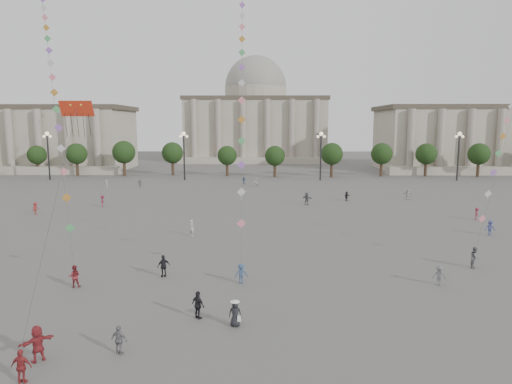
{
  "coord_description": "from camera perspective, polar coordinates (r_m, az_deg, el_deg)",
  "views": [
    {
      "loc": [
        1.93,
        -29.99,
        12.19
      ],
      "look_at": [
        1.46,
        12.0,
        5.96
      ],
      "focal_mm": 32.0,
      "sensor_mm": 36.0,
      "label": 1
    }
  ],
  "objects": [
    {
      "name": "tourist_2",
      "position": [
        27.31,
        -25.64,
        -16.7
      ],
      "size": [
        1.69,
        1.65,
        1.93
      ],
      "primitive_type": "imported",
      "rotation": [
        0.0,
        0.0,
        3.9
      ],
      "color": "maroon",
      "rests_on": "ground"
    },
    {
      "name": "person_crowd_7",
      "position": [
        79.01,
        18.42,
        -0.25
      ],
      "size": [
        1.65,
        1.0,
        1.7
      ],
      "primitive_type": "imported",
      "rotation": [
        0.0,
        0.0,
        2.8
      ],
      "color": "#B8B9B4",
      "rests_on": "ground"
    },
    {
      "name": "tourist_3",
      "position": [
        26.59,
        -16.74,
        -17.29
      ],
      "size": [
        1.02,
        0.67,
        1.61
      ],
      "primitive_type": "imported",
      "rotation": [
        0.0,
        0.0,
        2.82
      ],
      "color": "slate",
      "rests_on": "ground"
    },
    {
      "name": "person_crowd_10",
      "position": [
        92.81,
        -18.14,
        0.96
      ],
      "size": [
        0.67,
        0.69,
        1.61
      ],
      "primitive_type": "imported",
      "rotation": [
        0.0,
        0.0,
        2.28
      ],
      "color": "#BBBCB8",
      "rests_on": "ground"
    },
    {
      "name": "hall_central",
      "position": [
        159.24,
        -0.05,
        9.16
      ],
      "size": [
        48.3,
        34.3,
        35.5
      ],
      "color": "#A69E8B",
      "rests_on": "ground"
    },
    {
      "name": "person_crowd_14",
      "position": [
        56.97,
        27.22,
        -4.01
      ],
      "size": [
        1.14,
        0.72,
        1.68
      ],
      "primitive_type": "imported",
      "rotation": [
        0.0,
        0.0,
        6.19
      ],
      "color": "navy",
      "rests_on": "ground"
    },
    {
      "name": "kite_flyer_0",
      "position": [
        37.56,
        -21.75,
        -9.75
      ],
      "size": [
        0.98,
        0.86,
        1.71
      ],
      "primitive_type": "imported",
      "rotation": [
        0.0,
        0.0,
        3.43
      ],
      "color": "maroon",
      "rests_on": "ground"
    },
    {
      "name": "person_crowd_9",
      "position": [
        74.89,
        11.26,
        -0.51
      ],
      "size": [
        1.32,
        1.32,
        1.53
      ],
      "primitive_type": "imported",
      "rotation": [
        0.0,
        0.0,
        0.79
      ],
      "color": "black",
      "rests_on": "ground"
    },
    {
      "name": "person_crowd_4",
      "position": [
        90.37,
        0.06,
        1.24
      ],
      "size": [
        1.46,
        1.55,
        1.74
      ],
      "primitive_type": "imported",
      "rotation": [
        0.0,
        0.0,
        3.99
      ],
      "color": "silver",
      "rests_on": "ground"
    },
    {
      "name": "person_crowd_12",
      "position": [
        70.33,
        6.37,
        -0.81
      ],
      "size": [
        1.74,
        1.58,
        1.93
      ],
      "primitive_type": "imported",
      "rotation": [
        0.0,
        0.0,
        2.45
      ],
      "color": "#595A5D",
      "rests_on": "ground"
    },
    {
      "name": "kite_train_west",
      "position": [
        63.53,
        -24.84,
        18.55
      ],
      "size": [
        22.71,
        44.35,
        65.56
      ],
      "color": "#3F3F3F",
      "rests_on": "ground"
    },
    {
      "name": "person_crowd_0",
      "position": [
        94.49,
        -1.52,
        1.47
      ],
      "size": [
        0.94,
        0.69,
        1.48
      ],
      "primitive_type": "imported",
      "rotation": [
        0.0,
        0.0,
        0.43
      ],
      "color": "#344A76",
      "rests_on": "ground"
    },
    {
      "name": "kite_flyer_2",
      "position": [
        43.67,
        25.69,
        -7.38
      ],
      "size": [
        1.06,
        1.12,
        1.83
      ],
      "primitive_type": "imported",
      "rotation": [
        0.0,
        0.0,
        1.01
      ],
      "color": "slate",
      "rests_on": "ground"
    },
    {
      "name": "person_crowd_13",
      "position": [
        50.94,
        -8.03,
        -4.46
      ],
      "size": [
        0.78,
        0.76,
        1.8
      ],
      "primitive_type": "imported",
      "rotation": [
        0.0,
        0.0,
        2.42
      ],
      "color": "#B6B6B1",
      "rests_on": "ground"
    },
    {
      "name": "tree_row",
      "position": [
        108.22,
        -0.38,
        4.83
      ],
      "size": [
        137.12,
        5.12,
        8.0
      ],
      "color": "#332519",
      "rests_on": "ground"
    },
    {
      "name": "person_crowd_2",
      "position": [
        69.33,
        -25.85,
        -1.84
      ],
      "size": [
        1.0,
        1.25,
        1.68
      ],
      "primitive_type": "imported",
      "rotation": [
        0.0,
        0.0,
        1.17
      ],
      "color": "maroon",
      "rests_on": "ground"
    },
    {
      "name": "lamp_post_mid_east",
      "position": [
        100.96,
        8.12,
        5.6
      ],
      "size": [
        2.0,
        0.9,
        10.65
      ],
      "color": "#262628",
      "rests_on": "ground"
    },
    {
      "name": "dragon_kite",
      "position": [
        32.96,
        -21.48,
        8.35
      ],
      "size": [
        2.2,
        5.61,
        15.82
      ],
      "color": "red",
      "rests_on": "ground"
    },
    {
      "name": "lamp_post_far_east",
      "position": [
        108.98,
        24.02,
        5.16
      ],
      "size": [
        2.0,
        0.9,
        10.65
      ],
      "color": "#262628",
      "rests_on": "ground"
    },
    {
      "name": "tourist_4",
      "position": [
        37.92,
        -11.47,
        -9.06
      ],
      "size": [
        1.12,
        0.96,
        1.8
      ],
      "primitive_type": "imported",
      "rotation": [
        0.0,
        0.0,
        3.74
      ],
      "color": "black",
      "rests_on": "ground"
    },
    {
      "name": "person_crowd_8",
      "position": [
        65.42,
        25.88,
        -2.46
      ],
      "size": [
        1.05,
        1.17,
        1.57
      ],
      "primitive_type": "imported",
      "rotation": [
        0.0,
        0.0,
        0.99
      ],
      "color": "maroon",
      "rests_on": "ground"
    },
    {
      "name": "tourist_1",
      "position": [
        29.87,
        -7.25,
        -13.84
      ],
      "size": [
        1.09,
        1.02,
        1.8
      ],
      "primitive_type": "imported",
      "rotation": [
        0.0,
        0.0,
        2.43
      ],
      "color": "black",
      "rests_on": "ground"
    },
    {
      "name": "kite_flyer_1",
      "position": [
        35.74,
        -1.86,
        -10.17
      ],
      "size": [
        1.14,
        0.84,
        1.58
      ],
      "primitive_type": "imported",
      "rotation": [
        0.0,
        0.0,
        0.27
      ],
      "color": "#304A6D",
      "rests_on": "ground"
    },
    {
      "name": "person_crowd_6",
      "position": [
        38.01,
        21.95,
        -9.67
      ],
      "size": [
        1.13,
        0.84,
        1.56
      ],
      "primitive_type": "imported",
      "rotation": [
        0.0,
        0.0,
        6.0
      ],
      "color": "#5D5D61",
      "rests_on": "ground"
    },
    {
      "name": "lamp_post_far_west",
      "position": [
        110.56,
        -24.58,
        5.16
      ],
      "size": [
        2.0,
        0.9,
        10.65
      ],
      "color": "#262628",
      "rests_on": "ground"
    },
    {
      "name": "person_crowd_16",
      "position": [
        91.65,
        -14.32,
        1.04
      ],
      "size": [
        0.98,
        0.44,
        1.64
      ],
      "primitive_type": "imported",
      "rotation": [
        0.0,
        0.0,
        6.24
      ],
      "color": "slate",
      "rests_on": "ground"
    },
    {
      "name": "lamp_post_mid_west",
      "position": [
        101.53,
        -9.0,
        5.6
      ],
      "size": [
        2.0,
        0.9,
        10.65
      ],
      "color": "#262628",
      "rests_on": "ground"
    },
    {
      "name": "tourist_0",
      "position": [
        25.63,
        -27.26,
        -18.82
      ],
      "size": [
        1.01,
        0.45,
        1.69
      ],
      "primitive_type": "imported",
      "rotation": [
        0.0,
        0.0,
        3.1
      ],
      "color": "maroon",
      "rests_on": "ground"
    },
    {
      "name": "ground",
      "position": [
        32.43,
        -2.9,
        -13.65
      ],
      "size": [
        360.0,
        360.0,
        0.0
      ],
      "primitive_type": "plane",
      "color": "#514F4C",
      "rests_on": "ground"
    },
    {
      "name": "hat_person",
      "position": [
        28.68,
        -2.62,
        -14.85
      ],
      "size": [
        0.82,
        0.6,
        1.69
      ],
      "color": "black",
      "rests_on": "ground"
    },
    {
      "name": "person_crowd_17",
      "position": [
        71.9,
        -18.61,
        -1.07
      ],
      "size": [
        0.9,
        1.25,
        1.74
      ],
      "primitive_type": "imported",
      "rotation": [
        0.0,
        0.0,
        1.82
      ],
      "color": "maroon",
      "rests_on": "ground"
    }
  ]
}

